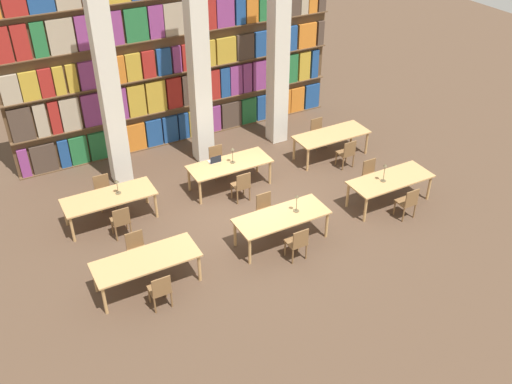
% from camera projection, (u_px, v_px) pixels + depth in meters
% --- Properties ---
extents(ground_plane, '(40.00, 40.00, 0.00)m').
position_uv_depth(ground_plane, '(254.00, 211.00, 14.69)').
color(ground_plane, '#4C3828').
extents(bookshelf_bank, '(10.10, 0.35, 5.50)m').
position_uv_depth(bookshelf_bank, '(179.00, 55.00, 16.53)').
color(bookshelf_bank, brown).
rests_on(bookshelf_bank, ground_plane).
extents(pillar_left, '(0.50, 0.50, 6.00)m').
position_uv_depth(pillar_left, '(107.00, 78.00, 14.34)').
color(pillar_left, beige).
rests_on(pillar_left, ground_plane).
extents(pillar_center, '(0.50, 0.50, 6.00)m').
position_uv_depth(pillar_center, '(198.00, 61.00, 15.33)').
color(pillar_center, beige).
rests_on(pillar_center, ground_plane).
extents(pillar_right, '(0.50, 0.50, 6.00)m').
position_uv_depth(pillar_right, '(278.00, 46.00, 16.32)').
color(pillar_right, beige).
rests_on(pillar_right, ground_plane).
extents(reading_table_0, '(2.25, 0.90, 0.75)m').
position_uv_depth(reading_table_0, '(146.00, 262.00, 12.00)').
color(reading_table_0, tan).
rests_on(reading_table_0, ground_plane).
extents(chair_0, '(0.42, 0.40, 0.88)m').
position_uv_depth(chair_0, '(160.00, 290.00, 11.59)').
color(chair_0, brown).
rests_on(chair_0, ground_plane).
extents(chair_1, '(0.42, 0.40, 0.88)m').
position_uv_depth(chair_1, '(137.00, 249.00, 12.66)').
color(chair_1, brown).
rests_on(chair_1, ground_plane).
extents(reading_table_1, '(2.25, 0.90, 0.75)m').
position_uv_depth(reading_table_1, '(282.00, 218.00, 13.30)').
color(reading_table_1, tan).
rests_on(reading_table_1, ground_plane).
extents(chair_2, '(0.42, 0.40, 0.88)m').
position_uv_depth(chair_2, '(297.00, 242.00, 12.87)').
color(chair_2, brown).
rests_on(chair_2, ground_plane).
extents(chair_3, '(0.42, 0.40, 0.88)m').
position_uv_depth(chair_3, '(266.00, 209.00, 13.94)').
color(chair_3, brown).
rests_on(chair_3, ground_plane).
extents(desk_lamp_0, '(0.14, 0.14, 0.46)m').
position_uv_depth(desk_lamp_0, '(297.00, 200.00, 13.24)').
color(desk_lamp_0, brown).
rests_on(desk_lamp_0, reading_table_1).
extents(reading_table_2, '(2.25, 0.90, 0.75)m').
position_uv_depth(reading_table_2, '(390.00, 181.00, 14.65)').
color(reading_table_2, tan).
rests_on(reading_table_2, ground_plane).
extents(chair_4, '(0.42, 0.40, 0.88)m').
position_uv_depth(chair_4, '(408.00, 202.00, 14.21)').
color(chair_4, brown).
rests_on(chair_4, ground_plane).
extents(chair_5, '(0.42, 0.40, 0.88)m').
position_uv_depth(chair_5, '(371.00, 175.00, 15.29)').
color(chair_5, brown).
rests_on(chair_5, ground_plane).
extents(desk_lamp_1, '(0.14, 0.14, 0.50)m').
position_uv_depth(desk_lamp_1, '(385.00, 170.00, 14.32)').
color(desk_lamp_1, brown).
rests_on(desk_lamp_1, reading_table_2).
extents(reading_table_3, '(2.25, 0.90, 0.75)m').
position_uv_depth(reading_table_3, '(109.00, 199.00, 13.97)').
color(reading_table_3, tan).
rests_on(reading_table_3, ground_plane).
extents(chair_6, '(0.42, 0.40, 0.88)m').
position_uv_depth(chair_6, '(121.00, 220.00, 13.56)').
color(chair_6, brown).
rests_on(chair_6, ground_plane).
extents(chair_7, '(0.42, 0.40, 0.88)m').
position_uv_depth(chair_7, '(104.00, 191.00, 14.64)').
color(chair_7, brown).
rests_on(chair_7, ground_plane).
extents(desk_lamp_2, '(0.14, 0.14, 0.39)m').
position_uv_depth(desk_lamp_2, '(117.00, 184.00, 13.90)').
color(desk_lamp_2, brown).
rests_on(desk_lamp_2, reading_table_3).
extents(reading_table_4, '(2.25, 0.90, 0.75)m').
position_uv_depth(reading_table_4, '(230.00, 166.00, 15.29)').
color(reading_table_4, tan).
rests_on(reading_table_4, ground_plane).
extents(chair_8, '(0.42, 0.40, 0.88)m').
position_uv_depth(chair_8, '(242.00, 185.00, 14.85)').
color(chair_8, brown).
rests_on(chair_8, ground_plane).
extents(chair_9, '(0.42, 0.40, 0.88)m').
position_uv_depth(chair_9, '(218.00, 160.00, 15.93)').
color(chair_9, brown).
rests_on(chair_9, ground_plane).
extents(desk_lamp_3, '(0.14, 0.14, 0.46)m').
position_uv_depth(desk_lamp_3, '(232.00, 152.00, 15.11)').
color(desk_lamp_3, brown).
rests_on(desk_lamp_3, reading_table_4).
extents(laptop, '(0.32, 0.22, 0.21)m').
position_uv_depth(laptop, '(215.00, 161.00, 15.29)').
color(laptop, silver).
rests_on(laptop, reading_table_4).
extents(reading_table_5, '(2.25, 0.90, 0.75)m').
position_uv_depth(reading_table_5, '(331.00, 136.00, 16.69)').
color(reading_table_5, tan).
rests_on(reading_table_5, ground_plane).
extents(chair_10, '(0.42, 0.40, 0.88)m').
position_uv_depth(chair_10, '(347.00, 153.00, 16.28)').
color(chair_10, brown).
rests_on(chair_10, ground_plane).
extents(chair_11, '(0.42, 0.40, 0.88)m').
position_uv_depth(chair_11, '(318.00, 132.00, 17.35)').
color(chair_11, brown).
rests_on(chair_11, ground_plane).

